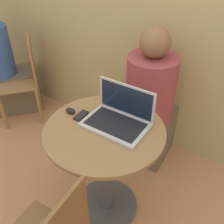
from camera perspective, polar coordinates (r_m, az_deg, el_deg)
name	(u,v)px	position (r m, az deg, el deg)	size (l,w,h in m)	color
ground_plane	(106,205)	(2.12, -1.27, -19.63)	(12.00, 12.00, 0.00)	tan
back_wall	(174,0)	(2.06, 13.25, 22.73)	(7.00, 0.05, 2.60)	tan
round_table	(105,158)	(1.72, -1.50, -9.98)	(0.72, 0.72, 0.77)	#4C4C51
laptop	(119,117)	(1.56, 1.46, -1.12)	(0.38, 0.26, 0.23)	#B7B7BC
cell_phone	(81,116)	(1.64, -6.72, -0.77)	(0.05, 0.10, 0.02)	black
computer_mouse	(70,111)	(1.68, -9.04, 0.29)	(0.07, 0.04, 0.03)	black
person_seated	(151,109)	(2.19, 8.54, 0.72)	(0.38, 0.59, 1.20)	brown
chair_background	(23,79)	(2.83, -18.74, 6.80)	(0.56, 0.56, 0.87)	#9E7042
person_background	(5,71)	(3.00, -22.20, 8.35)	(0.59, 0.60, 1.15)	brown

